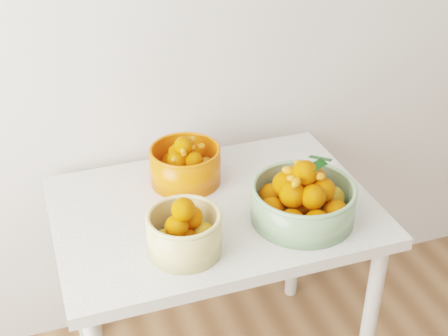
% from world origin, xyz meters
% --- Properties ---
extents(table, '(1.00, 0.70, 0.75)m').
position_xyz_m(table, '(-0.26, 1.60, 0.65)').
color(table, silver).
rests_on(table, ground).
extents(bowl_cream, '(0.23, 0.23, 0.18)m').
position_xyz_m(bowl_cream, '(-0.41, 1.42, 0.82)').
color(bowl_cream, '#D4BA74').
rests_on(bowl_cream, table).
extents(bowl_green, '(0.39, 0.39, 0.20)m').
position_xyz_m(bowl_green, '(-0.02, 1.45, 0.82)').
color(bowl_green, '#779F70').
rests_on(bowl_green, table).
extents(bowl_orange, '(0.25, 0.25, 0.17)m').
position_xyz_m(bowl_orange, '(-0.30, 1.77, 0.82)').
color(bowl_orange, '#F1500B').
rests_on(bowl_orange, table).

